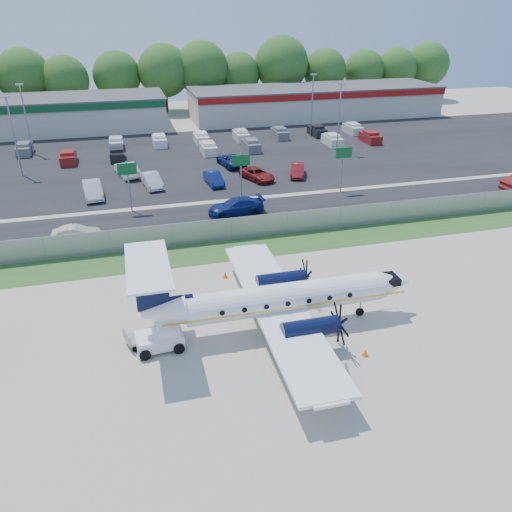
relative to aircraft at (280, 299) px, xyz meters
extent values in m
plane|color=#B7AE9B|center=(0.01, -0.45, -2.10)|extent=(170.00, 170.00, 0.00)
cube|color=#2D561E|center=(0.01, 11.55, -2.09)|extent=(170.00, 4.00, 0.02)
cube|color=black|center=(0.01, 18.55, -2.09)|extent=(170.00, 8.00, 0.02)
cube|color=black|center=(0.01, 39.55, -2.09)|extent=(170.00, 32.00, 0.02)
cube|color=gray|center=(0.01, 13.55, -1.10)|extent=(120.00, 0.02, 1.90)
cube|color=gray|center=(0.01, 13.55, -0.12)|extent=(120.00, 0.06, 0.06)
cube|color=gray|center=(0.01, 13.55, -2.05)|extent=(120.00, 0.06, 0.06)
cube|color=beige|center=(-23.99, 61.55, 0.40)|extent=(46.00, 12.00, 5.00)
cube|color=#474749|center=(-23.99, 61.55, 3.02)|extent=(46.40, 12.40, 0.24)
cube|color=#0F4723|center=(-23.99, 55.45, 2.40)|extent=(46.00, 0.20, 1.00)
cube|color=beige|center=(26.01, 61.55, 0.40)|extent=(44.00, 12.00, 5.00)
cube|color=#474749|center=(26.01, 61.55, 3.02)|extent=(44.40, 12.40, 0.24)
cube|color=maroon|center=(26.01, 55.45, 2.40)|extent=(44.00, 0.20, 1.00)
cylinder|color=gray|center=(-7.99, 22.55, 0.40)|extent=(0.14, 0.14, 5.00)
cube|color=#0C5923|center=(-7.99, 22.40, 2.20)|extent=(1.80, 0.08, 1.10)
cylinder|color=gray|center=(3.01, 22.55, 0.40)|extent=(0.14, 0.14, 5.00)
cube|color=#0C5923|center=(3.01, 22.40, 2.20)|extent=(1.80, 0.08, 1.10)
cylinder|color=gray|center=(14.01, 22.55, 0.40)|extent=(0.14, 0.14, 5.00)
cube|color=#0C5923|center=(14.01, 22.40, 2.20)|extent=(1.80, 0.08, 1.10)
cylinder|color=gray|center=(-19.99, 37.55, 2.40)|extent=(0.18, 0.18, 9.00)
cube|color=gray|center=(-19.99, 37.55, 6.90)|extent=(0.90, 0.35, 0.18)
cylinder|color=gray|center=(20.01, 37.55, 2.40)|extent=(0.18, 0.18, 9.00)
cube|color=gray|center=(20.01, 37.55, 6.90)|extent=(0.90, 0.35, 0.18)
cylinder|color=gray|center=(-19.99, 47.55, 2.40)|extent=(0.18, 0.18, 9.00)
cube|color=gray|center=(-19.99, 47.55, 6.90)|extent=(0.90, 0.35, 0.18)
cylinder|color=gray|center=(20.01, 47.55, 2.40)|extent=(0.18, 0.18, 9.00)
cube|color=gray|center=(20.01, 47.55, 6.90)|extent=(0.90, 0.35, 0.18)
cylinder|color=white|center=(0.39, 0.00, 0.00)|extent=(12.21, 1.99, 1.85)
cone|color=white|center=(7.56, -0.08, 0.00)|extent=(2.17, 1.88, 1.85)
cone|color=white|center=(-6.97, 0.08, 0.19)|extent=(2.56, 1.88, 1.85)
cube|color=black|center=(7.36, -0.08, 0.34)|extent=(0.89, 1.28, 0.44)
cube|color=white|center=(-0.10, 0.00, -0.54)|extent=(3.31, 17.20, 0.21)
cylinder|color=black|center=(0.94, -2.84, -0.39)|extent=(3.33, 1.11, 1.07)
cylinder|color=black|center=(1.01, 2.82, -0.39)|extent=(3.33, 1.11, 1.07)
cube|color=black|center=(-7.46, 0.08, 1.85)|extent=(1.85, 0.20, 2.83)
cube|color=white|center=(-7.56, 0.08, 3.27)|extent=(2.41, 6.07, 0.14)
cylinder|color=gray|center=(5.46, -0.06, -1.46)|extent=(0.12, 0.12, 1.27)
cylinder|color=black|center=(5.46, -0.06, -1.82)|extent=(0.55, 0.18, 0.55)
cylinder|color=black|center=(-0.13, -2.83, -1.79)|extent=(0.63, 0.40, 0.62)
cylinder|color=black|center=(-0.07, 2.83, -1.79)|extent=(0.63, 0.40, 0.62)
cube|color=white|center=(-7.35, -0.18, -1.51)|extent=(2.79, 1.78, 0.75)
cube|color=white|center=(-6.81, -0.15, -0.92)|extent=(1.27, 1.47, 0.54)
cube|color=black|center=(-6.33, -0.12, -0.89)|extent=(0.27, 1.19, 0.43)
cylinder|color=black|center=(-8.26, -1.08, -1.78)|extent=(0.66, 0.28, 0.64)
cylinder|color=black|center=(-8.37, 0.59, -1.78)|extent=(0.66, 0.28, 0.64)
cylinder|color=black|center=(-6.33, -0.96, -1.78)|extent=(0.66, 0.28, 0.64)
cylinder|color=black|center=(-6.44, 0.71, -1.78)|extent=(0.66, 0.28, 0.64)
cube|color=gray|center=(1.21, -5.52, -1.71)|extent=(1.92, 1.41, 0.10)
cube|color=gray|center=(0.41, -5.33, -1.45)|extent=(0.31, 1.02, 0.52)
cube|color=gray|center=(2.00, -5.72, -1.45)|extent=(0.31, 1.02, 0.52)
cylinder|color=black|center=(0.51, -5.84, -1.94)|extent=(0.33, 0.17, 0.31)
cylinder|color=black|center=(0.73, -4.92, -1.94)|extent=(0.33, 0.17, 0.31)
cylinder|color=black|center=(1.68, -6.13, -1.94)|extent=(0.33, 0.17, 0.31)
cylinder|color=black|center=(1.91, -5.21, -1.94)|extent=(0.33, 0.17, 0.31)
cube|color=gray|center=(-8.24, 0.60, -1.63)|extent=(2.34, 1.80, 0.12)
cube|color=gray|center=(-9.18, 0.31, -1.32)|extent=(0.45, 1.21, 0.62)
cube|color=gray|center=(-7.30, 0.89, -1.32)|extent=(0.45, 1.21, 0.62)
cylinder|color=black|center=(-8.76, -0.16, -1.91)|extent=(0.39, 0.23, 0.37)
cylinder|color=black|center=(-9.10, 0.93, -1.91)|extent=(0.39, 0.23, 0.37)
cylinder|color=black|center=(-7.38, 0.27, -1.91)|extent=(0.39, 0.23, 0.37)
cylinder|color=black|center=(-7.72, 1.36, -1.91)|extent=(0.39, 0.23, 0.37)
cone|color=orange|center=(3.94, -3.99, -1.85)|extent=(0.33, 0.33, 0.49)
cube|color=orange|center=(3.94, -3.99, -2.08)|extent=(0.35, 0.35, 0.03)
cone|color=orange|center=(-1.91, 7.13, -1.85)|extent=(0.34, 0.34, 0.50)
cube|color=orange|center=(-1.91, 7.13, -2.08)|extent=(0.35, 0.35, 0.03)
imported|color=beige|center=(-12.80, 16.78, -2.10)|extent=(4.04, 1.58, 1.31)
imported|color=navy|center=(1.67, 19.19, -2.10)|extent=(5.53, 2.61, 1.56)
imported|color=silver|center=(-11.70, 27.70, -2.10)|extent=(2.35, 5.28, 1.68)
imported|color=silver|center=(-5.47, 29.45, -2.10)|extent=(2.31, 4.88, 1.54)
imported|color=navy|center=(1.28, 28.54, -2.10)|extent=(1.86, 4.39, 1.41)
imported|color=maroon|center=(6.41, 28.85, -2.10)|extent=(3.83, 5.34, 1.35)
imported|color=maroon|center=(11.33, 29.03, -2.10)|extent=(2.88, 4.65, 1.45)
imported|color=beige|center=(-8.01, 34.13, -2.10)|extent=(2.98, 5.39, 1.68)
imported|color=navy|center=(4.72, 35.10, -2.10)|extent=(3.34, 5.65, 1.47)
camera|label=1|loc=(-8.08, -24.57, 15.89)|focal=35.00mm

